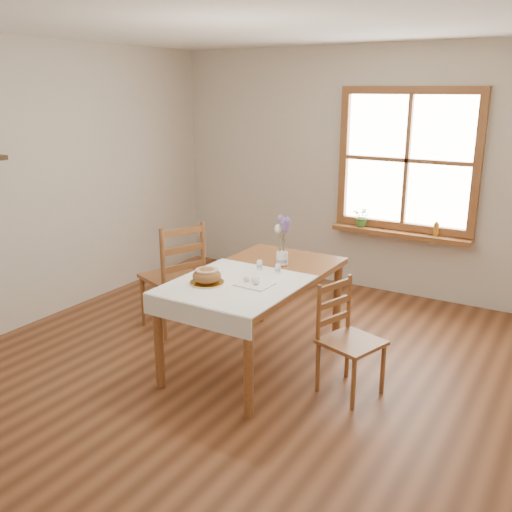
{
  "coord_description": "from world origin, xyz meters",
  "views": [
    {
      "loc": [
        2.21,
        -3.35,
        2.16
      ],
      "look_at": [
        0.0,
        0.3,
        0.9
      ],
      "focal_mm": 40.0,
      "sensor_mm": 36.0,
      "label": 1
    }
  ],
  "objects_px": {
    "bread_plate": "(207,283)",
    "flower_vase": "(282,259)",
    "dining_table": "(256,284)",
    "chair_right": "(352,340)",
    "chair_left": "(172,275)"
  },
  "relations": [
    {
      "from": "dining_table",
      "to": "chair_right",
      "type": "distance_m",
      "value": 0.89
    },
    {
      "from": "dining_table",
      "to": "bread_plate",
      "type": "relative_size",
      "value": 6.41
    },
    {
      "from": "dining_table",
      "to": "chair_left",
      "type": "relative_size",
      "value": 1.56
    },
    {
      "from": "chair_right",
      "to": "bread_plate",
      "type": "distance_m",
      "value": 1.14
    },
    {
      "from": "chair_left",
      "to": "bread_plate",
      "type": "height_order",
      "value": "chair_left"
    },
    {
      "from": "bread_plate",
      "to": "chair_left",
      "type": "bearing_deg",
      "value": 144.41
    },
    {
      "from": "chair_left",
      "to": "flower_vase",
      "type": "relative_size",
      "value": 9.67
    },
    {
      "from": "chair_right",
      "to": "flower_vase",
      "type": "bearing_deg",
      "value": 80.66
    },
    {
      "from": "bread_plate",
      "to": "flower_vase",
      "type": "distance_m",
      "value": 0.76
    },
    {
      "from": "chair_left",
      "to": "flower_vase",
      "type": "xyz_separation_m",
      "value": [
        1.08,
        0.13,
        0.29
      ]
    },
    {
      "from": "dining_table",
      "to": "chair_left",
      "type": "xyz_separation_m",
      "value": [
        -1.02,
        0.19,
        -0.15
      ]
    },
    {
      "from": "chair_left",
      "to": "chair_right",
      "type": "bearing_deg",
      "value": 102.48
    },
    {
      "from": "chair_left",
      "to": "chair_right",
      "type": "relative_size",
      "value": 1.23
    },
    {
      "from": "flower_vase",
      "to": "chair_left",
      "type": "bearing_deg",
      "value": -173.29
    },
    {
      "from": "dining_table",
      "to": "chair_right",
      "type": "xyz_separation_m",
      "value": [
        0.86,
        -0.08,
        -0.25
      ]
    }
  ]
}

